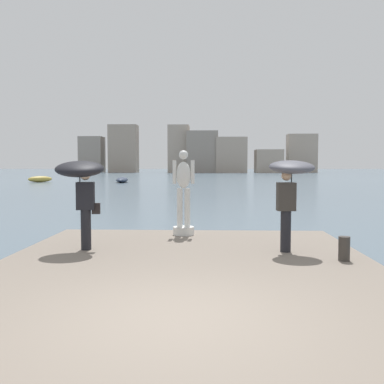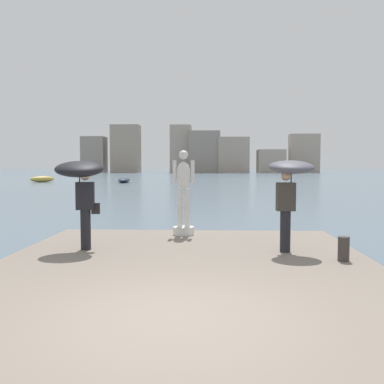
# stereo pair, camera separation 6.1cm
# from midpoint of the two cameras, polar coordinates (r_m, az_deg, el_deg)

# --- Properties ---
(ground_plane) EXTENTS (400.00, 400.00, 0.00)m
(ground_plane) POSITION_cam_midpoint_polar(r_m,az_deg,el_deg) (45.27, 1.53, 0.72)
(ground_plane) COLOR slate
(pier) EXTENTS (7.29, 10.07, 0.40)m
(pier) POSITION_cam_midpoint_polar(r_m,az_deg,el_deg) (7.54, -1.38, -12.23)
(pier) COLOR slate
(pier) RESTS_ON ground
(statue_white_figure) EXTENTS (0.58, 0.56, 2.24)m
(statue_white_figure) POSITION_cam_midpoint_polar(r_m,az_deg,el_deg) (11.51, -1.27, -0.88)
(statue_white_figure) COLOR silver
(statue_white_figure) RESTS_ON pier
(onlooker_left) EXTENTS (1.19, 1.22, 2.01)m
(onlooker_left) POSITION_cam_midpoint_polar(r_m,az_deg,el_deg) (9.77, -14.46, 1.74)
(onlooker_left) COLOR black
(onlooker_left) RESTS_ON pier
(onlooker_right) EXTENTS (1.02, 1.04, 2.00)m
(onlooker_right) POSITION_cam_midpoint_polar(r_m,az_deg,el_deg) (9.47, 12.50, 1.55)
(onlooker_right) COLOR black
(onlooker_right) RESTS_ON pier
(mooring_bollard) EXTENTS (0.22, 0.22, 0.47)m
(mooring_bollard) POSITION_cam_midpoint_polar(r_m,az_deg,el_deg) (8.97, 19.09, -7.02)
(mooring_bollard) COLOR #38332D
(mooring_bollard) RESTS_ON pier
(boat_near) EXTENTS (3.01, 3.12, 0.80)m
(boat_near) POSITION_cam_midpoint_polar(r_m,az_deg,el_deg) (60.03, -19.27, 1.60)
(boat_near) COLOR #B2993D
(boat_near) RESTS_ON ground
(boat_mid) EXTENTS (1.95, 5.45, 0.66)m
(boat_mid) POSITION_cam_midpoint_polar(r_m,az_deg,el_deg) (56.86, -9.15, 1.59)
(boat_mid) COLOR #2D384C
(boat_mid) RESTS_ON ground
(distant_skyline) EXTENTS (69.27, 10.37, 13.90)m
(distant_skyline) POSITION_cam_midpoint_polar(r_m,az_deg,el_deg) (126.82, 0.35, 5.14)
(distant_skyline) COLOR gray
(distant_skyline) RESTS_ON ground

